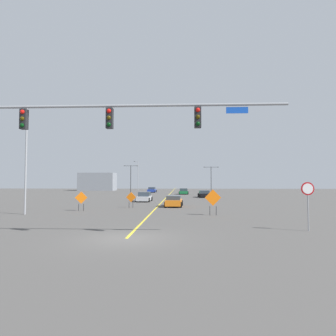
{
  "coord_description": "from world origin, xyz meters",
  "views": [
    {
      "loc": [
        2.79,
        -14.86,
        2.86
      ],
      "look_at": [
        0.84,
        27.04,
        4.81
      ],
      "focal_mm": 31.56,
      "sensor_mm": 36.0,
      "label": 1
    }
  ],
  "objects_px": {
    "car_green_mid": "(184,191)",
    "construction_sign_right_lane": "(213,199)",
    "car_blue_distant": "(152,190)",
    "street_lamp_mid_left": "(26,151)",
    "construction_sign_left_shoulder": "(131,198)",
    "car_silver_near": "(144,197)",
    "stop_sign": "(308,197)",
    "street_lamp_far_right": "(131,176)",
    "traffic_signal_assembly": "(65,127)",
    "car_orange_approaching": "(174,201)",
    "car_black_far": "(204,194)",
    "street_lamp_mid_right": "(211,176)",
    "construction_sign_median_far": "(81,199)",
    "street_lamp_near_right": "(138,174)"
  },
  "relations": [
    {
      "from": "stop_sign",
      "to": "construction_sign_left_shoulder",
      "type": "height_order",
      "value": "stop_sign"
    },
    {
      "from": "car_blue_distant",
      "to": "car_silver_near",
      "type": "bearing_deg",
      "value": -85.99
    },
    {
      "from": "street_lamp_far_right",
      "to": "street_lamp_mid_right",
      "type": "bearing_deg",
      "value": 12.34
    },
    {
      "from": "street_lamp_mid_right",
      "to": "car_green_mid",
      "type": "relative_size",
      "value": 1.8
    },
    {
      "from": "stop_sign",
      "to": "construction_sign_right_lane",
      "type": "xyz_separation_m",
      "value": [
        -4.68,
        7.82,
        -0.59
      ]
    },
    {
      "from": "car_orange_approaching",
      "to": "construction_sign_right_lane",
      "type": "bearing_deg",
      "value": -67.76
    },
    {
      "from": "street_lamp_near_right",
      "to": "construction_sign_median_far",
      "type": "distance_m",
      "value": 68.36
    },
    {
      "from": "stop_sign",
      "to": "street_lamp_mid_right",
      "type": "xyz_separation_m",
      "value": [
        1.07,
        67.36,
        2.38
      ]
    },
    {
      "from": "car_blue_distant",
      "to": "car_green_mid",
      "type": "bearing_deg",
      "value": -53.06
    },
    {
      "from": "construction_sign_median_far",
      "to": "construction_sign_right_lane",
      "type": "bearing_deg",
      "value": -14.46
    },
    {
      "from": "construction_sign_median_far",
      "to": "construction_sign_left_shoulder",
      "type": "height_order",
      "value": "construction_sign_median_far"
    },
    {
      "from": "traffic_signal_assembly",
      "to": "car_orange_approaching",
      "type": "relative_size",
      "value": 4.34
    },
    {
      "from": "car_green_mid",
      "to": "construction_sign_left_shoulder",
      "type": "bearing_deg",
      "value": -99.74
    },
    {
      "from": "construction_sign_median_far",
      "to": "construction_sign_right_lane",
      "type": "height_order",
      "value": "construction_sign_right_lane"
    },
    {
      "from": "construction_sign_left_shoulder",
      "to": "car_green_mid",
      "type": "relative_size",
      "value": 0.43
    },
    {
      "from": "car_green_mid",
      "to": "construction_sign_right_lane",
      "type": "bearing_deg",
      "value": -86.98
    },
    {
      "from": "street_lamp_near_right",
      "to": "car_green_mid",
      "type": "bearing_deg",
      "value": -63.17
    },
    {
      "from": "street_lamp_near_right",
      "to": "car_silver_near",
      "type": "relative_size",
      "value": 2.27
    },
    {
      "from": "street_lamp_mid_right",
      "to": "construction_sign_median_far",
      "type": "distance_m",
      "value": 59.29
    },
    {
      "from": "stop_sign",
      "to": "street_lamp_mid_left",
      "type": "relative_size",
      "value": 0.29
    },
    {
      "from": "construction_sign_left_shoulder",
      "to": "car_silver_near",
      "type": "xyz_separation_m",
      "value": [
        0.14,
        10.45,
        -0.44
      ]
    },
    {
      "from": "traffic_signal_assembly",
      "to": "car_orange_approaching",
      "type": "xyz_separation_m",
      "value": [
        5.13,
        19.31,
        -5.06
      ]
    },
    {
      "from": "stop_sign",
      "to": "car_blue_distant",
      "type": "relative_size",
      "value": 0.64
    },
    {
      "from": "street_lamp_mid_left",
      "to": "car_silver_near",
      "type": "xyz_separation_m",
      "value": [
        8.31,
        17.36,
        -4.92
      ]
    },
    {
      "from": "street_lamp_near_right",
      "to": "street_lamp_far_right",
      "type": "bearing_deg",
      "value": -88.2
    },
    {
      "from": "street_lamp_far_right",
      "to": "car_orange_approaching",
      "type": "bearing_deg",
      "value": -74.17
    },
    {
      "from": "stop_sign",
      "to": "car_blue_distant",
      "type": "distance_m",
      "value": 62.71
    },
    {
      "from": "stop_sign",
      "to": "car_green_mid",
      "type": "relative_size",
      "value": 0.71
    },
    {
      "from": "traffic_signal_assembly",
      "to": "construction_sign_left_shoulder",
      "type": "xyz_separation_m",
      "value": [
        0.48,
        17.4,
        -4.59
      ]
    },
    {
      "from": "street_lamp_mid_left",
      "to": "car_orange_approaching",
      "type": "bearing_deg",
      "value": 34.54
    },
    {
      "from": "car_green_mid",
      "to": "car_black_far",
      "type": "height_order",
      "value": "car_green_mid"
    },
    {
      "from": "traffic_signal_assembly",
      "to": "street_lamp_near_right",
      "type": "height_order",
      "value": "street_lamp_near_right"
    },
    {
      "from": "stop_sign",
      "to": "construction_sign_right_lane",
      "type": "relative_size",
      "value": 1.29
    },
    {
      "from": "street_lamp_mid_right",
      "to": "car_orange_approaching",
      "type": "distance_m",
      "value": 51.79
    },
    {
      "from": "street_lamp_near_right",
      "to": "car_silver_near",
      "type": "distance_m",
      "value": 55.0
    },
    {
      "from": "construction_sign_left_shoulder",
      "to": "car_silver_near",
      "type": "height_order",
      "value": "construction_sign_left_shoulder"
    },
    {
      "from": "car_blue_distant",
      "to": "street_lamp_mid_left",
      "type": "bearing_deg",
      "value": -96.25
    },
    {
      "from": "street_lamp_far_right",
      "to": "car_blue_distant",
      "type": "xyz_separation_m",
      "value": [
        6.01,
        -1.66,
        -3.77
      ]
    },
    {
      "from": "traffic_signal_assembly",
      "to": "car_green_mid",
      "type": "height_order",
      "value": "traffic_signal_assembly"
    },
    {
      "from": "construction_sign_left_shoulder",
      "to": "construction_sign_right_lane",
      "type": "distance_m",
      "value": 10.69
    },
    {
      "from": "traffic_signal_assembly",
      "to": "car_black_far",
      "type": "relative_size",
      "value": 4.08
    },
    {
      "from": "street_lamp_far_right",
      "to": "construction_sign_right_lane",
      "type": "bearing_deg",
      "value": -73.11
    },
    {
      "from": "street_lamp_mid_right",
      "to": "car_silver_near",
      "type": "xyz_separation_m",
      "value": [
        -13.83,
        -42.27,
        -3.74
      ]
    },
    {
      "from": "street_lamp_mid_right",
      "to": "street_lamp_mid_left",
      "type": "height_order",
      "value": "street_lamp_mid_left"
    },
    {
      "from": "stop_sign",
      "to": "construction_sign_left_shoulder",
      "type": "bearing_deg",
      "value": 131.39
    },
    {
      "from": "street_lamp_mid_left",
      "to": "construction_sign_left_shoulder",
      "type": "distance_m",
      "value": 11.6
    },
    {
      "from": "street_lamp_near_right",
      "to": "traffic_signal_assembly",
      "type": "bearing_deg",
      "value": -84.14
    },
    {
      "from": "car_orange_approaching",
      "to": "car_blue_distant",
      "type": "bearing_deg",
      "value": 99.0
    },
    {
      "from": "car_silver_near",
      "to": "car_green_mid",
      "type": "xyz_separation_m",
      "value": [
        5.87,
        24.58,
        -0.0
      ]
    },
    {
      "from": "car_silver_near",
      "to": "car_orange_approaching",
      "type": "height_order",
      "value": "car_silver_near"
    }
  ]
}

